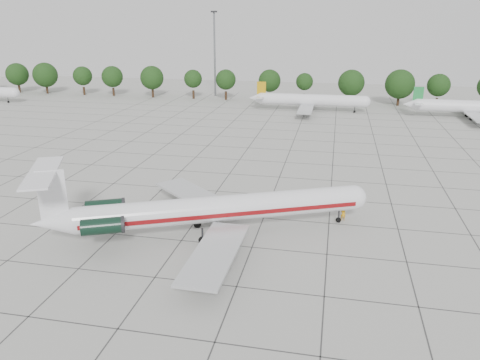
{
  "coord_description": "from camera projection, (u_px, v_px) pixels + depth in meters",
  "views": [
    {
      "loc": [
        7.91,
        -52.68,
        23.51
      ],
      "look_at": [
        -3.72,
        3.6,
        3.5
      ],
      "focal_mm": 35.0,
      "sensor_mm": 36.0,
      "label": 1
    }
  ],
  "objects": [
    {
      "name": "ground",
      "position": [
        263.0,
        218.0,
        57.96
      ],
      "size": [
        260.0,
        260.0,
        0.0
      ],
      "primitive_type": "plane",
      "color": "#A6A69F",
      "rests_on": "ground"
    },
    {
      "name": "apron_joints",
      "position": [
        279.0,
        179.0,
        71.83
      ],
      "size": [
        170.0,
        170.0,
        0.02
      ],
      "primitive_type": "cube",
      "color": "#383838",
      "rests_on": "ground"
    },
    {
      "name": "floodlight_mast",
      "position": [
        215.0,
        49.0,
        144.08
      ],
      "size": [
        1.6,
        1.6,
        25.45
      ],
      "color": "slate",
      "rests_on": "ground"
    },
    {
      "name": "ground_crew",
      "position": [
        343.0,
        214.0,
        57.1
      ],
      "size": [
        0.62,
        0.43,
        1.62
      ],
      "primitive_type": "imported",
      "rotation": [
        0.0,
        0.0,
        3.06
      ],
      "color": "#F8A80E",
      "rests_on": "ground"
    },
    {
      "name": "bg_airliner_d",
      "position": [
        474.0,
        107.0,
        113.86
      ],
      "size": [
        28.24,
        27.2,
        7.4
      ],
      "color": "silver",
      "rests_on": "ground"
    },
    {
      "name": "main_airliner",
      "position": [
        204.0,
        210.0,
        52.36
      ],
      "size": [
        36.32,
        27.25,
        8.9
      ],
      "rotation": [
        0.0,
        0.0,
        0.42
      ],
      "color": "silver",
      "rests_on": "ground"
    },
    {
      "name": "tree_line",
      "position": [
        270.0,
        81.0,
        136.84
      ],
      "size": [
        249.86,
        8.44,
        10.22
      ],
      "color": "#332114",
      "rests_on": "ground"
    },
    {
      "name": "bg_airliner_c",
      "position": [
        311.0,
        100.0,
        123.09
      ],
      "size": [
        28.24,
        27.2,
        7.4
      ],
      "color": "silver",
      "rests_on": "ground"
    }
  ]
}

